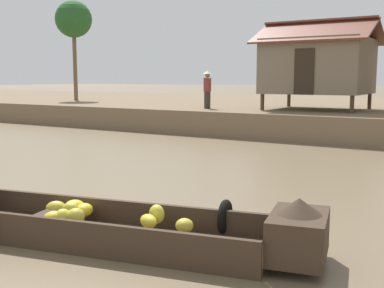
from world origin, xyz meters
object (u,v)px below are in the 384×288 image
palm_tree_near (74,20)px  vendor_person (207,88)px  stilt_house_left (318,65)px  banana_boat (103,222)px

palm_tree_near → vendor_person: (11.19, -3.15, -3.92)m
stilt_house_left → vendor_person: stilt_house_left is taller
banana_boat → vendor_person: size_ratio=3.74×
palm_tree_near → stilt_house_left: bearing=-5.0°
banana_boat → palm_tree_near: (-17.22, 16.66, 5.56)m
banana_boat → stilt_house_left: (-1.65, 15.30, 2.61)m
stilt_house_left → vendor_person: size_ratio=2.88×
stilt_house_left → palm_tree_near: size_ratio=0.79×
banana_boat → vendor_person: vendor_person is taller
banana_boat → vendor_person: 14.88m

